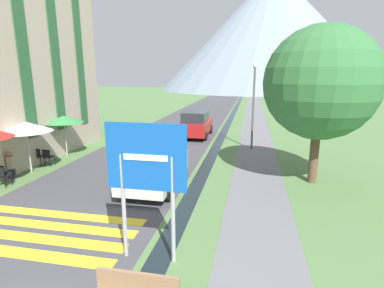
{
  "coord_description": "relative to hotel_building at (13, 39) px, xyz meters",
  "views": [
    {
      "loc": [
        3.25,
        -2.56,
        4.41
      ],
      "look_at": [
        0.74,
        10.0,
        1.41
      ],
      "focal_mm": 28.0,
      "sensor_mm": 36.0,
      "label": 1
    }
  ],
  "objects": [
    {
      "name": "ground_plane",
      "position": [
        9.39,
        8.0,
        -6.22
      ],
      "size": [
        160.0,
        160.0,
        0.0
      ],
      "primitive_type": "plane",
      "color": "#517542"
    },
    {
      "name": "footpath",
      "position": [
        12.99,
        18.0,
        -6.21
      ],
      "size": [
        2.2,
        60.0,
        0.01
      ],
      "color": "slate",
      "rests_on": "ground_plane"
    },
    {
      "name": "cafe_chair_far_left",
      "position": [
        2.98,
        -2.14,
        -5.7
      ],
      "size": [
        0.4,
        0.4,
        0.85
      ],
      "rotation": [
        0.0,
        0.0,
        0.27
      ],
      "color": "black",
      "rests_on": "ground_plane"
    },
    {
      "name": "parked_car_near",
      "position": [
        8.99,
        -3.84,
        -5.31
      ],
      "size": [
        1.93,
        3.88,
        1.82
      ],
      "color": "silver",
      "rests_on": "ground_plane"
    },
    {
      "name": "person_seated_far",
      "position": [
        2.63,
        -4.03,
        -5.54
      ],
      "size": [
        0.32,
        0.32,
        1.21
      ],
      "color": "#282833",
      "rests_on": "ground_plane"
    },
    {
      "name": "cafe_chair_far_right",
      "position": [
        2.41,
        -2.08,
        -5.7
      ],
      "size": [
        0.4,
        0.4,
        0.85
      ],
      "rotation": [
        0.0,
        0.0,
        0.13
      ],
      "color": "black",
      "rests_on": "ground_plane"
    },
    {
      "name": "road",
      "position": [
        6.89,
        18.0,
        -6.21
      ],
      "size": [
        6.4,
        60.0,
        0.01
      ],
      "color": "#424247",
      "rests_on": "ground_plane"
    },
    {
      "name": "hotel_building",
      "position": [
        0.0,
        0.0,
        0.0
      ],
      "size": [
        5.34,
        8.84,
        11.55
      ],
      "color": "tan",
      "rests_on": "ground_plane"
    },
    {
      "name": "parked_car_far",
      "position": [
        8.75,
        6.35,
        -5.31
      ],
      "size": [
        2.0,
        4.25,
        1.82
      ],
      "color": "#A31919",
      "rests_on": "ground_plane"
    },
    {
      "name": "road_sign",
      "position": [
        10.35,
        -8.39,
        -3.96
      ],
      "size": [
        1.9,
        0.11,
        3.36
      ],
      "color": "#9E9EA3",
      "rests_on": "ground_plane"
    },
    {
      "name": "cafe_umbrella_rear_green",
      "position": [
        2.86,
        -0.41,
        -4.15
      ],
      "size": [
        2.03,
        2.03,
        2.25
      ],
      "color": "#B7B2A8",
      "rests_on": "ground_plane"
    },
    {
      "name": "cafe_chair_near_right",
      "position": [
        2.87,
        -4.77,
        -5.7
      ],
      "size": [
        0.4,
        0.4,
        0.85
      ],
      "rotation": [
        0.0,
        0.0,
        -0.07
      ],
      "color": "black",
      "rests_on": "ground_plane"
    },
    {
      "name": "cafe_chair_near_left",
      "position": [
        3.03,
        -4.98,
        -5.7
      ],
      "size": [
        0.4,
        0.4,
        0.85
      ],
      "rotation": [
        0.0,
        0.0,
        0.01
      ],
      "color": "black",
      "rests_on": "ground_plane"
    },
    {
      "name": "crosswalk_marking",
      "position": [
        6.89,
        -7.77,
        -6.21
      ],
      "size": [
        5.44,
        2.54,
        0.01
      ],
      "color": "yellow",
      "rests_on": "ground_plane"
    },
    {
      "name": "cafe_umbrella_middle_white",
      "position": [
        2.87,
        -3.19,
        -4.09
      ],
      "size": [
        2.22,
        2.22,
        2.35
      ],
      "color": "#B7B2A8",
      "rests_on": "ground_plane"
    },
    {
      "name": "drainage_channel",
      "position": [
        10.59,
        18.0,
        -6.21
      ],
      "size": [
        0.6,
        60.0,
        0.0
      ],
      "color": "black",
      "rests_on": "ground_plane"
    },
    {
      "name": "mountain_distant",
      "position": [
        17.31,
        77.14,
        9.82
      ],
      "size": [
        62.56,
        62.56,
        32.08
      ],
      "color": "gray",
      "rests_on": "ground_plane"
    },
    {
      "name": "tree_by_path",
      "position": [
        15.24,
        -1.96,
        -2.16
      ],
      "size": [
        4.43,
        4.43,
        6.28
      ],
      "color": "brown",
      "rests_on": "ground_plane"
    },
    {
      "name": "streetlamp",
      "position": [
        12.73,
        3.32,
        -3.24
      ],
      "size": [
        0.28,
        0.28,
        5.0
      ],
      "color": "#515156",
      "rests_on": "ground_plane"
    }
  ]
}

